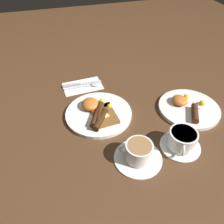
# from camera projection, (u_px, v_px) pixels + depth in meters

# --- Properties ---
(ground_plane) EXTENTS (3.00, 3.00, 0.00)m
(ground_plane) POSITION_uv_depth(u_px,v_px,m) (99.00, 115.00, 0.92)
(ground_plane) COLOR #4C301C
(breakfast_plate_near) EXTENTS (0.28, 0.28, 0.05)m
(breakfast_plate_near) POSITION_uv_depth(u_px,v_px,m) (99.00, 113.00, 0.90)
(breakfast_plate_near) COLOR white
(breakfast_plate_near) RESTS_ON ground_plane
(breakfast_plate_far) EXTENTS (0.26, 0.26, 0.05)m
(breakfast_plate_far) POSITION_uv_depth(u_px,v_px,m) (188.00, 107.00, 0.93)
(breakfast_plate_far) COLOR white
(breakfast_plate_far) RESTS_ON ground_plane
(teacup_near) EXTENTS (0.17, 0.17, 0.07)m
(teacup_near) POSITION_uv_depth(u_px,v_px,m) (138.00, 153.00, 0.73)
(teacup_near) COLOR white
(teacup_near) RESTS_ON ground_plane
(teacup_far) EXTENTS (0.15, 0.15, 0.07)m
(teacup_far) POSITION_uv_depth(u_px,v_px,m) (182.00, 140.00, 0.77)
(teacup_far) COLOR white
(teacup_far) RESTS_ON ground_plane
(napkin) EXTENTS (0.13, 0.19, 0.01)m
(napkin) POSITION_uv_depth(u_px,v_px,m) (83.00, 86.00, 1.07)
(napkin) COLOR white
(napkin) RESTS_ON ground_plane
(knife) EXTENTS (0.03, 0.19, 0.01)m
(knife) POSITION_uv_depth(u_px,v_px,m) (80.00, 84.00, 1.07)
(knife) COLOR silver
(knife) RESTS_ON napkin
(spoon) EXTENTS (0.04, 0.18, 0.01)m
(spoon) POSITION_uv_depth(u_px,v_px,m) (92.00, 85.00, 1.06)
(spoon) COLOR silver
(spoon) RESTS_ON napkin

